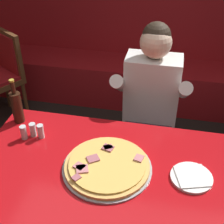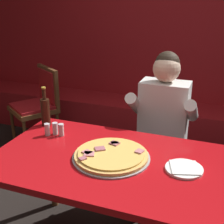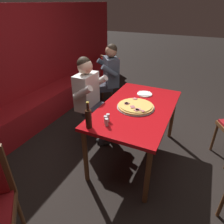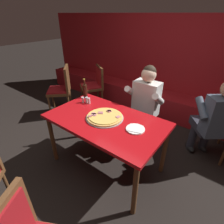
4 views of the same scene
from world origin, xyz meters
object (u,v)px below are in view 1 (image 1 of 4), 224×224
at_px(main_dining_table, 111,181).
at_px(pizza, 107,166).
at_px(diner_seated_blue_shirt, 150,106).
at_px(shaker_red_pepper_flakes, 41,132).
at_px(shaker_black_pepper, 24,133).
at_px(shaker_oregano, 33,130).
at_px(plate_white_paper, 191,177).
at_px(beer_bottle, 17,106).

xyz_separation_m(main_dining_table, pizza, (-0.02, 0.01, 0.10)).
height_order(main_dining_table, diner_seated_blue_shirt, diner_seated_blue_shirt).
bearing_deg(main_dining_table, shaker_red_pepper_flakes, 158.20).
bearing_deg(diner_seated_blue_shirt, shaker_black_pepper, -139.39).
xyz_separation_m(main_dining_table, shaker_black_pepper, (-0.54, 0.15, 0.12)).
bearing_deg(shaker_oregano, plate_white_paper, -9.76).
bearing_deg(pizza, plate_white_paper, 2.35).
bearing_deg(plate_white_paper, shaker_red_pepper_flakes, 169.93).
relative_size(shaker_red_pepper_flakes, shaker_black_pepper, 1.00).
xyz_separation_m(beer_bottle, shaker_red_pepper_flakes, (0.19, -0.12, -0.07)).
bearing_deg(main_dining_table, diner_seated_blue_shirt, 79.99).
bearing_deg(shaker_red_pepper_flakes, main_dining_table, -21.80).
bearing_deg(shaker_oregano, pizza, -19.92).
xyz_separation_m(shaker_black_pepper, diner_seated_blue_shirt, (0.67, 0.57, -0.10)).
relative_size(plate_white_paper, shaker_red_pepper_flakes, 2.44).
xyz_separation_m(shaker_red_pepper_flakes, shaker_black_pepper, (-0.09, -0.03, 0.00)).
xyz_separation_m(shaker_oregano, diner_seated_blue_shirt, (0.63, 0.54, -0.10)).
height_order(shaker_red_pepper_flakes, diner_seated_blue_shirt, diner_seated_blue_shirt).
bearing_deg(beer_bottle, main_dining_table, -25.14).
distance_m(pizza, plate_white_paper, 0.43).
bearing_deg(plate_white_paper, pizza, -177.65).
distance_m(plate_white_paper, shaker_red_pepper_flakes, 0.87).
xyz_separation_m(pizza, shaker_red_pepper_flakes, (-0.43, 0.17, 0.02)).
distance_m(main_dining_table, plate_white_paper, 0.41).
bearing_deg(pizza, beer_bottle, 154.89).
xyz_separation_m(pizza, shaker_oregano, (-0.48, 0.17, 0.02)).
bearing_deg(pizza, diner_seated_blue_shirt, 78.12).
distance_m(main_dining_table, shaker_oregano, 0.55).
bearing_deg(main_dining_table, pizza, 154.22).
relative_size(pizza, plate_white_paper, 2.21).
height_order(beer_bottle, shaker_black_pepper, beer_bottle).
bearing_deg(main_dining_table, beer_bottle, 154.86).
distance_m(shaker_black_pepper, diner_seated_blue_shirt, 0.89).
bearing_deg(plate_white_paper, diner_seated_blue_shirt, 111.64).
height_order(shaker_red_pepper_flakes, shaker_black_pepper, same).
distance_m(pizza, beer_bottle, 0.69).
height_order(beer_bottle, shaker_oregano, beer_bottle).
distance_m(main_dining_table, pizza, 0.10).
distance_m(beer_bottle, shaker_black_pepper, 0.20).
bearing_deg(shaker_oregano, shaker_red_pepper_flakes, -4.17).
relative_size(main_dining_table, beer_bottle, 4.97).
distance_m(main_dining_table, diner_seated_blue_shirt, 0.74).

